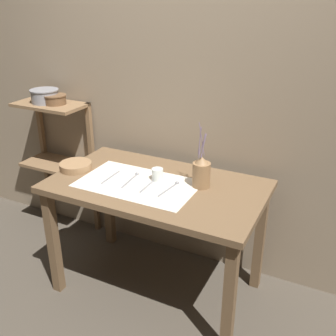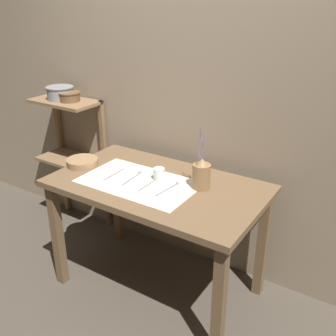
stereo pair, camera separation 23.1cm
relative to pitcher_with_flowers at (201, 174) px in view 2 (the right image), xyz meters
name	(u,v)px [view 2 (the right image)]	position (x,y,z in m)	size (l,w,h in m)	color
ground_plane	(158,286)	(-0.26, -0.08, -0.88)	(12.00, 12.00, 0.00)	#473F35
stone_wall_back	(197,101)	(-0.26, 0.40, 0.32)	(7.00, 0.06, 2.40)	gray
wooden_table	(157,198)	(-0.26, -0.08, -0.20)	(1.31, 0.75, 0.79)	brown
wooden_shelf_unit	(72,140)	(-1.31, 0.24, -0.12)	(0.54, 0.29, 1.10)	brown
linen_cloth	(139,182)	(-0.36, -0.14, -0.09)	(0.72, 0.43, 0.00)	beige
pitcher_with_flowers	(201,174)	(0.00, 0.00, 0.00)	(0.11, 0.11, 0.40)	olive
wooden_bowl	(82,162)	(-0.84, -0.13, -0.07)	(0.21, 0.21, 0.04)	#8E6B47
glass_tumbler_near	(159,174)	(-0.27, -0.04, -0.05)	(0.07, 0.07, 0.08)	silver
knife_center	(114,174)	(-0.55, -0.14, -0.09)	(0.01, 0.20, 0.00)	gray
spoon_inner	(137,175)	(-0.42, -0.07, -0.08)	(0.03, 0.22, 0.02)	gray
fork_outer	(148,184)	(-0.29, -0.14, -0.09)	(0.01, 0.20, 0.00)	gray
spoon_outer	(173,186)	(-0.15, -0.07, -0.08)	(0.04, 0.21, 0.02)	gray
metal_pot_large	(60,93)	(-1.35, 0.21, 0.27)	(0.21, 0.21, 0.10)	gray
metal_pot_small	(69,96)	(-1.25, 0.21, 0.26)	(0.17, 0.17, 0.07)	brown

